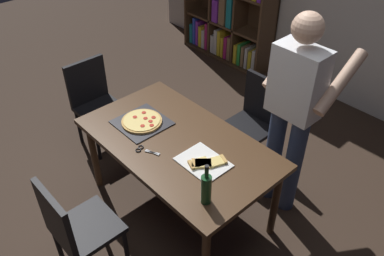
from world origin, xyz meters
TOP-DOWN VIEW (x-y plane):
  - ground_plane at (0.00, 0.00)m, footprint 12.00×12.00m
  - dining_table at (0.00, 0.00)m, footprint 1.59×0.91m
  - chair_near_camera at (-0.00, -0.94)m, footprint 0.42×0.42m
  - chair_far_side at (0.00, 0.94)m, footprint 0.42×0.42m
  - chair_left_end at (-1.28, 0.00)m, footprint 0.42×0.42m
  - person_serving_pizza at (0.52, 0.72)m, footprint 0.55×0.54m
  - pepperoni_pizza_on_tray at (-0.37, -0.07)m, footprint 0.39×0.39m
  - pizza_slices_on_towel at (0.32, -0.03)m, footprint 0.36×0.29m
  - wine_bottle at (0.59, -0.27)m, footprint 0.07×0.07m
  - kitchen_scissors at (-0.09, -0.26)m, footprint 0.20×0.13m

SIDE VIEW (x-z plane):
  - ground_plane at x=0.00m, z-range 0.00..0.00m
  - chair_near_camera at x=0.00m, z-range 0.06..0.96m
  - chair_far_side at x=0.00m, z-range 0.06..0.96m
  - chair_left_end at x=-1.28m, z-range 0.06..0.96m
  - dining_table at x=0.00m, z-range 0.30..1.05m
  - kitchen_scissors at x=-0.09m, z-range 0.75..0.76m
  - pizza_slices_on_towel at x=0.32m, z-range 0.75..0.78m
  - pepperoni_pizza_on_tray at x=-0.37m, z-range 0.75..0.78m
  - wine_bottle at x=0.59m, z-range 0.71..1.03m
  - person_serving_pizza at x=0.52m, z-range 0.12..1.87m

